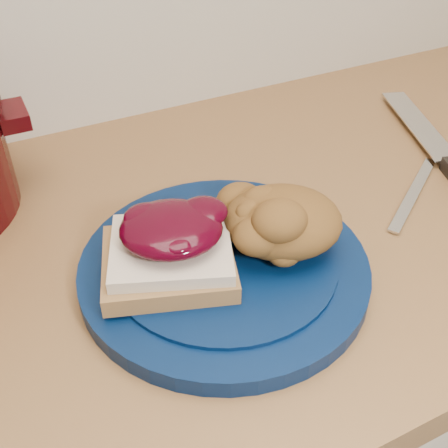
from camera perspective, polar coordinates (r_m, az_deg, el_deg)
name	(u,v)px	position (r m, az deg, el deg)	size (l,w,h in m)	color
base_cabinet	(230,441)	(1.01, 0.65, -21.14)	(4.00, 0.60, 0.86)	beige
plate	(224,268)	(0.58, 0.00, -4.52)	(0.29, 0.29, 0.02)	#04163A
sandwich	(170,247)	(0.54, -5.50, -2.35)	(0.15, 0.14, 0.06)	olive
stuffing_mound	(283,221)	(0.57, 6.00, 0.28)	(0.12, 0.10, 0.06)	brown
butter_knife	(414,193)	(0.73, 18.70, 3.00)	(0.17, 0.01, 0.00)	silver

